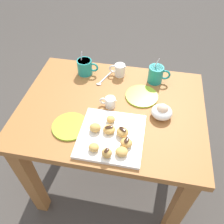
{
  "coord_description": "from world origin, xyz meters",
  "views": [
    {
      "loc": [
        0.16,
        -0.81,
        1.58
      ],
      "look_at": [
        0.01,
        -0.06,
        0.77
      ],
      "focal_mm": 36.69,
      "sensor_mm": 36.0,
      "label": 1
    }
  ],
  "objects": [
    {
      "name": "coffee_mug_teal_left",
      "position": [
        -0.2,
        0.24,
        0.8
      ],
      "size": [
        0.12,
        0.09,
        0.13
      ],
      "color": "teal",
      "rests_on": "dining_table"
    },
    {
      "name": "beignet_0",
      "position": [
        -0.02,
        -0.28,
        0.78
      ],
      "size": [
        0.05,
        0.04,
        0.03
      ],
      "primitive_type": "ellipsoid",
      "rotation": [
        0.0,
        0.0,
        4.7
      ],
      "color": "#DBA351",
      "rests_on": "pastry_plate_square"
    },
    {
      "name": "saucer_lime_right",
      "position": [
        0.15,
        0.1,
        0.75
      ],
      "size": [
        0.17,
        0.17,
        0.01
      ],
      "primitive_type": "cylinder",
      "color": "#9EC633",
      "rests_on": "dining_table"
    },
    {
      "name": "pastry_plate_square",
      "position": [
        0.04,
        -0.19,
        0.76
      ],
      "size": [
        0.29,
        0.29,
        0.02
      ],
      "primitive_type": "cube",
      "color": "white",
      "rests_on": "dining_table"
    },
    {
      "name": "coffee_mug_teal_right",
      "position": [
        0.21,
        0.24,
        0.8
      ],
      "size": [
        0.12,
        0.08,
        0.15
      ],
      "color": "teal",
      "rests_on": "dining_table"
    },
    {
      "name": "cream_pitcher_white",
      "position": [
        -0.0,
        0.26,
        0.79
      ],
      "size": [
        0.1,
        0.06,
        0.07
      ],
      "color": "white",
      "rests_on": "dining_table"
    },
    {
      "name": "saucer_lime_left",
      "position": [
        -0.16,
        -0.17,
        0.75
      ],
      "size": [
        0.17,
        0.17,
        0.01
      ],
      "primitive_type": "cylinder",
      "color": "#9EC633",
      "rests_on": "dining_table"
    },
    {
      "name": "beignet_5",
      "position": [
        0.04,
        -0.3,
        0.78
      ],
      "size": [
        0.06,
        0.06,
        0.04
      ],
      "primitive_type": "ellipsoid",
      "rotation": [
        0.0,
        0.0,
        3.95
      ],
      "color": "#DBA351",
      "rests_on": "pastry_plate_square"
    },
    {
      "name": "loose_spoon_near_saucer",
      "position": [
        -0.08,
        0.2,
        0.75
      ],
      "size": [
        0.07,
        0.15,
        0.01
      ],
      "color": "silver",
      "rests_on": "dining_table"
    },
    {
      "name": "beignet_3",
      "position": [
        0.1,
        -0.28,
        0.78
      ],
      "size": [
        0.05,
        0.05,
        0.03
      ],
      "primitive_type": "ellipsoid",
      "rotation": [
        0.0,
        0.0,
        0.04
      ],
      "color": "#DBA351",
      "rests_on": "pastry_plate_square"
    },
    {
      "name": "ground_plane",
      "position": [
        0.0,
        0.0,
        0.0
      ],
      "size": [
        8.0,
        8.0,
        0.0
      ],
      "primitive_type": "plane",
      "color": "#423D38"
    },
    {
      "name": "chocolate_sauce_pitcher",
      "position": [
        -0.01,
        0.0,
        0.78
      ],
      "size": [
        0.09,
        0.05,
        0.06
      ],
      "color": "white",
      "rests_on": "dining_table"
    },
    {
      "name": "chocolate_drizzle_6",
      "position": [
        0.02,
        -0.18,
        0.8
      ],
      "size": [
        0.04,
        0.03,
        0.0
      ],
      "primitive_type": "ellipsoid",
      "rotation": [
        0.0,
        0.0,
        3.54
      ],
      "color": "black",
      "rests_on": "beignet_6"
    },
    {
      "name": "beignet_4",
      "position": [
        0.11,
        -0.23,
        0.78
      ],
      "size": [
        0.06,
        0.05,
        0.03
      ],
      "primitive_type": "ellipsoid",
      "rotation": [
        0.0,
        0.0,
        1.44
      ],
      "color": "#DBA351",
      "rests_on": "pastry_plate_square"
    },
    {
      "name": "beignet_1",
      "position": [
        0.02,
        -0.11,
        0.78
      ],
      "size": [
        0.04,
        0.04,
        0.03
      ],
      "primitive_type": "ellipsoid",
      "rotation": [
        0.0,
        0.0,
        0.11
      ],
      "color": "#DBA351",
      "rests_on": "pastry_plate_square"
    },
    {
      "name": "chocolate_drizzle_7",
      "position": [
        0.09,
        -0.18,
        0.8
      ],
      "size": [
        0.04,
        0.04,
        0.0
      ],
      "primitive_type": "ellipsoid",
      "rotation": [
        0.0,
        0.0,
        5.67
      ],
      "color": "black",
      "rests_on": "beignet_7"
    },
    {
      "name": "beignet_2",
      "position": [
        -0.04,
        -0.18,
        0.78
      ],
      "size": [
        0.05,
        0.05,
        0.04
      ],
      "primitive_type": "ellipsoid",
      "rotation": [
        0.0,
        0.0,
        4.79
      ],
      "color": "#DBA351",
      "rests_on": "pastry_plate_square"
    },
    {
      "name": "chocolate_drizzle_4",
      "position": [
        0.11,
        -0.23,
        0.8
      ],
      "size": [
        0.03,
        0.04,
        0.0
      ],
      "primitive_type": "ellipsoid",
      "rotation": [
        0.0,
        0.0,
        1.33
      ],
      "color": "black",
      "rests_on": "beignet_4"
    },
    {
      "name": "beignet_6",
      "position": [
        0.02,
        -0.18,
        0.78
      ],
      "size": [
        0.06,
        0.05,
        0.03
      ],
      "primitive_type": "ellipsoid",
      "rotation": [
        0.0,
        0.0,
        3.21
      ],
      "color": "#DBA351",
      "rests_on": "pastry_plate_square"
    },
    {
      "name": "beignet_7",
      "position": [
        0.09,
        -0.18,
        0.78
      ],
      "size": [
        0.07,
        0.07,
        0.04
      ],
      "primitive_type": "ellipsoid",
      "rotation": [
        0.0,
        0.0,
        5.69
      ],
      "color": "#DBA351",
      "rests_on": "pastry_plate_square"
    },
    {
      "name": "ice_cream_bowl",
      "position": [
        0.25,
        -0.02,
        0.78
      ],
      "size": [
        0.1,
        0.1,
        0.08
      ],
      "color": "white",
      "rests_on": "dining_table"
    },
    {
      "name": "dining_table",
      "position": [
        0.0,
        0.0,
        0.59
      ],
      "size": [
        0.95,
        0.72,
        0.75
      ],
      "color": "#A36633",
      "rests_on": "ground_plane"
    },
    {
      "name": "chocolate_drizzle_5",
      "position": [
        0.04,
        -0.3,
        0.81
      ],
      "size": [
        0.03,
        0.03,
        0.0
      ],
      "primitive_type": "ellipsoid",
      "rotation": [
        0.0,
        0.0,
        4.27
      ],
      "color": "black",
      "rests_on": "beignet_5"
    }
  ]
}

